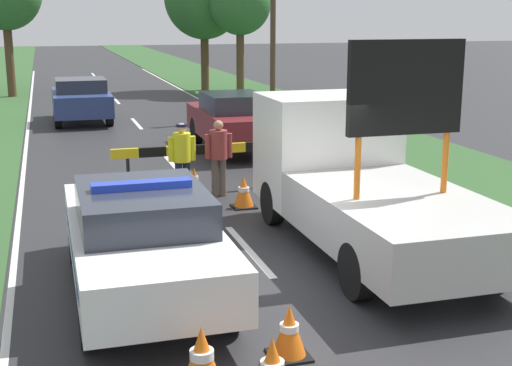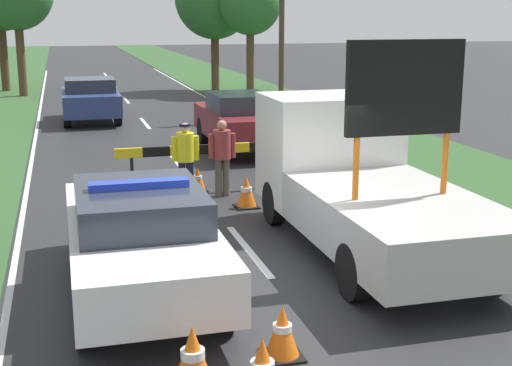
{
  "view_description": "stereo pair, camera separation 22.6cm",
  "coord_description": "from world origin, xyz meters",
  "px_view_note": "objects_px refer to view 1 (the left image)",
  "views": [
    {
      "loc": [
        -2.99,
        -9.14,
        3.71
      ],
      "look_at": [
        0.13,
        1.4,
        1.1
      ],
      "focal_mm": 50.0,
      "sensor_mm": 36.0,
      "label": 1
    },
    {
      "loc": [
        -2.77,
        -9.2,
        3.71
      ],
      "look_at": [
        0.13,
        1.4,
        1.1
      ],
      "focal_mm": 50.0,
      "sensor_mm": 36.0,
      "label": 2
    }
  ],
  "objects_px": {
    "pedestrian_civilian": "(219,152)",
    "traffic_cone_behind_barrier": "(194,180)",
    "roadside_tree_near_right": "(240,3)",
    "road_barrier": "(193,153)",
    "traffic_cone_near_police": "(244,192)",
    "traffic_cone_near_truck": "(289,331)",
    "traffic_cone_lane_edge": "(202,359)",
    "queued_car_wagon_maroon": "(233,121)",
    "police_officer": "(182,154)",
    "utility_pole": "(273,19)",
    "police_car": "(142,237)",
    "work_truck": "(358,179)",
    "queued_car_hatch_blue": "(81,99)"
  },
  "relations": [
    {
      "from": "pedestrian_civilian",
      "to": "traffic_cone_behind_barrier",
      "type": "xyz_separation_m",
      "value": [
        -0.42,
        0.54,
        -0.68
      ]
    },
    {
      "from": "roadside_tree_near_right",
      "to": "road_barrier",
      "type": "bearing_deg",
      "value": -108.24
    },
    {
      "from": "traffic_cone_near_police",
      "to": "traffic_cone_near_truck",
      "type": "distance_m",
      "value": 6.33
    },
    {
      "from": "traffic_cone_near_police",
      "to": "traffic_cone_behind_barrier",
      "type": "relative_size",
      "value": 1.2
    },
    {
      "from": "traffic_cone_near_truck",
      "to": "traffic_cone_lane_edge",
      "type": "height_order",
      "value": "traffic_cone_lane_edge"
    },
    {
      "from": "traffic_cone_near_truck",
      "to": "queued_car_wagon_maroon",
      "type": "distance_m",
      "value": 12.32
    },
    {
      "from": "roadside_tree_near_right",
      "to": "police_officer",
      "type": "bearing_deg",
      "value": -108.7
    },
    {
      "from": "police_officer",
      "to": "queued_car_wagon_maroon",
      "type": "bearing_deg",
      "value": -133.55
    },
    {
      "from": "traffic_cone_lane_edge",
      "to": "utility_pole",
      "type": "bearing_deg",
      "value": 70.15
    },
    {
      "from": "traffic_cone_near_police",
      "to": "roadside_tree_near_right",
      "type": "xyz_separation_m",
      "value": [
        5.31,
        19.7,
        3.91
      ]
    },
    {
      "from": "police_car",
      "to": "traffic_cone_behind_barrier",
      "type": "bearing_deg",
      "value": 74.87
    },
    {
      "from": "police_car",
      "to": "traffic_cone_lane_edge",
      "type": "xyz_separation_m",
      "value": [
        0.2,
        -2.81,
        -0.44
      ]
    },
    {
      "from": "work_truck",
      "to": "police_car",
      "type": "bearing_deg",
      "value": 19.26
    },
    {
      "from": "pedestrian_civilian",
      "to": "traffic_cone_lane_edge",
      "type": "xyz_separation_m",
      "value": [
        -2.03,
        -7.66,
        -0.59
      ]
    },
    {
      "from": "police_officer",
      "to": "traffic_cone_behind_barrier",
      "type": "bearing_deg",
      "value": -140.22
    },
    {
      "from": "traffic_cone_behind_barrier",
      "to": "queued_car_wagon_maroon",
      "type": "relative_size",
      "value": 0.12
    },
    {
      "from": "pedestrian_civilian",
      "to": "traffic_cone_near_truck",
      "type": "height_order",
      "value": "pedestrian_civilian"
    },
    {
      "from": "police_car",
      "to": "traffic_cone_near_police",
      "type": "distance_m",
      "value": 4.61
    },
    {
      "from": "road_barrier",
      "to": "queued_car_wagon_maroon",
      "type": "height_order",
      "value": "queued_car_wagon_maroon"
    },
    {
      "from": "roadside_tree_near_right",
      "to": "police_car",
      "type": "bearing_deg",
      "value": -108.31
    },
    {
      "from": "utility_pole",
      "to": "queued_car_wagon_maroon",
      "type": "bearing_deg",
      "value": -117.17
    },
    {
      "from": "police_officer",
      "to": "queued_car_hatch_blue",
      "type": "distance_m",
      "value": 11.71
    },
    {
      "from": "traffic_cone_near_police",
      "to": "queued_car_hatch_blue",
      "type": "distance_m",
      "value": 12.85
    },
    {
      "from": "pedestrian_civilian",
      "to": "queued_car_wagon_maroon",
      "type": "distance_m",
      "value": 5.09
    },
    {
      "from": "police_car",
      "to": "queued_car_hatch_blue",
      "type": "bearing_deg",
      "value": 93.19
    },
    {
      "from": "queued_car_hatch_blue",
      "to": "utility_pole",
      "type": "distance_m",
      "value": 7.37
    },
    {
      "from": "work_truck",
      "to": "queued_car_wagon_maroon",
      "type": "relative_size",
      "value": 1.33
    },
    {
      "from": "queued_car_wagon_maroon",
      "to": "roadside_tree_near_right",
      "type": "relative_size",
      "value": 0.75
    },
    {
      "from": "traffic_cone_behind_barrier",
      "to": "police_officer",
      "type": "bearing_deg",
      "value": -122.41
    },
    {
      "from": "queued_car_hatch_blue",
      "to": "traffic_cone_lane_edge",
      "type": "bearing_deg",
      "value": 90.38
    },
    {
      "from": "roadside_tree_near_right",
      "to": "pedestrian_civilian",
      "type": "bearing_deg",
      "value": -106.58
    },
    {
      "from": "queued_car_wagon_maroon",
      "to": "utility_pole",
      "type": "relative_size",
      "value": 0.63
    },
    {
      "from": "work_truck",
      "to": "road_barrier",
      "type": "relative_size",
      "value": 1.67
    },
    {
      "from": "queued_car_wagon_maroon",
      "to": "police_car",
      "type": "bearing_deg",
      "value": 68.58
    },
    {
      "from": "traffic_cone_near_truck",
      "to": "utility_pole",
      "type": "distance_m",
      "value": 19.16
    },
    {
      "from": "police_officer",
      "to": "road_barrier",
      "type": "bearing_deg",
      "value": -142.11
    },
    {
      "from": "pedestrian_civilian",
      "to": "queued_car_hatch_blue",
      "type": "xyz_separation_m",
      "value": [
        -2.16,
        11.61,
        -0.14
      ]
    },
    {
      "from": "roadside_tree_near_right",
      "to": "traffic_cone_behind_barrier",
      "type": "bearing_deg",
      "value": -108.24
    },
    {
      "from": "pedestrian_civilian",
      "to": "traffic_cone_near_truck",
      "type": "bearing_deg",
      "value": -68.14
    },
    {
      "from": "roadside_tree_near_right",
      "to": "queued_car_hatch_blue",
      "type": "bearing_deg",
      "value": -137.45
    },
    {
      "from": "road_barrier",
      "to": "traffic_cone_near_truck",
      "type": "height_order",
      "value": "road_barrier"
    },
    {
      "from": "police_officer",
      "to": "queued_car_hatch_blue",
      "type": "xyz_separation_m",
      "value": [
        -1.39,
        11.62,
        -0.14
      ]
    },
    {
      "from": "police_officer",
      "to": "police_car",
      "type": "bearing_deg",
      "value": 55.39
    },
    {
      "from": "road_barrier",
      "to": "queued_car_hatch_blue",
      "type": "distance_m",
      "value": 11.28
    },
    {
      "from": "police_officer",
      "to": "queued_car_hatch_blue",
      "type": "relative_size",
      "value": 0.4
    },
    {
      "from": "road_barrier",
      "to": "traffic_cone_lane_edge",
      "type": "bearing_deg",
      "value": -104.49
    },
    {
      "from": "queued_car_hatch_blue",
      "to": "utility_pole",
      "type": "relative_size",
      "value": 0.58
    },
    {
      "from": "utility_pole",
      "to": "police_car",
      "type": "bearing_deg",
      "value": -113.68
    },
    {
      "from": "traffic_cone_lane_edge",
      "to": "queued_car_wagon_maroon",
      "type": "relative_size",
      "value": 0.16
    },
    {
      "from": "police_car",
      "to": "utility_pole",
      "type": "relative_size",
      "value": 0.71
    }
  ]
}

